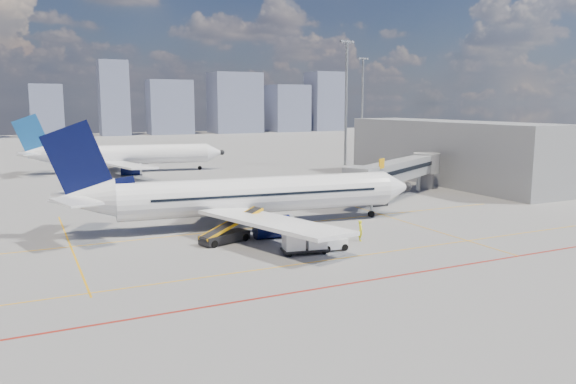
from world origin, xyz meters
The scene contains 13 objects.
ground centered at (0.00, 0.00, 0.00)m, with size 420.00×420.00×0.00m, color slate.
apron_markings centered at (-0.58, -3.91, 0.01)m, with size 90.00×35.12×0.01m.
jet_bridge centered at (23.51, 16.91, 3.74)m, with size 23.55×15.78×6.30m.
terminal_block centered at (39.95, 26.00, 5.00)m, with size 10.00×42.00×10.00m.
floodlight_mast_ne centered at (38.00, 55.00, 13.59)m, with size 3.20×0.61×25.45m.
floodlight_mast_far centered at (65.00, 90.00, 13.59)m, with size 3.20×0.61×25.45m.
distant_skyline centered at (-2.80, 190.00, 13.01)m, with size 249.89×15.53×30.67m.
main_aircraft centered at (-2.68, 8.94, 3.22)m, with size 39.19×34.08×11.47m.
second_aircraft centered at (-5.92, 62.97, 3.22)m, with size 37.68×32.63×11.06m.
baggage_tug centered at (0.67, -3.33, 0.79)m, with size 2.47×1.57×1.66m.
cargo_dolly centered at (-2.00, -3.29, 1.18)m, with size 4.17×2.43×2.15m.
belt_loader centered at (-6.78, 3.40, 0.73)m, with size 6.98×3.70×2.83m.
ramp_worker centered at (4.83, -1.57, 0.99)m, with size 0.72×0.47×1.98m, color #FBF81A.
Camera 1 is at (-23.83, -45.02, 12.84)m, focal length 35.00 mm.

